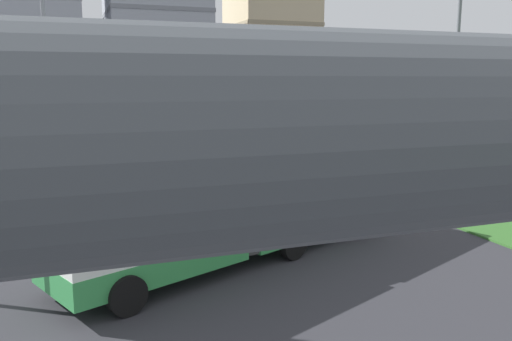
{
  "coord_description": "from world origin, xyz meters",
  "views": [
    {
      "loc": [
        -6.02,
        -3.22,
        5.57
      ],
      "look_at": [
        0.57,
        14.91,
        2.2
      ],
      "focal_mm": 36.68,
      "sensor_mm": 36.0,
      "label": 1
    }
  ],
  "objects": [
    {
      "name": "car_grey_wagon",
      "position": [
        17.7,
        20.36,
        0.75
      ],
      "size": [
        4.63,
        2.57,
        1.58
      ],
      "color": "slate",
      "rests_on": "ground"
    },
    {
      "name": "streetlight_median",
      "position": [
        10.16,
        15.68,
        5.23
      ],
      "size": [
        0.7,
        0.28,
        9.57
      ],
      "color": "slate",
      "rests_on": "ground"
    },
    {
      "name": "articulated_bus",
      "position": [
        -1.2,
        11.79,
        1.65
      ],
      "size": [
        11.79,
        6.95,
        3.0
      ],
      "color": "silver",
      "rests_on": "ground"
    },
    {
      "name": "car_silver_hatch",
      "position": [
        -6.04,
        22.66,
        0.75
      ],
      "size": [
        4.5,
        2.23,
        1.58
      ],
      "color": "#B7BABF",
      "rests_on": "ground"
    },
    {
      "name": "traffic_light_far_right",
      "position": [
        6.35,
        22.0,
        3.91
      ],
      "size": [
        4.39,
        0.28,
        5.59
      ],
      "color": "#474C51",
      "rests_on": "ground"
    },
    {
      "name": "apartment_tower_westcentre",
      "position": [
        -9.63,
        94.68,
        18.03
      ],
      "size": [
        14.23,
        15.62,
        36.01
      ],
      "color": "#9EA3AD",
      "rests_on": "ground"
    }
  ]
}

